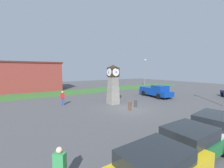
# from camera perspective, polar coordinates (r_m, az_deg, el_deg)

# --- Properties ---
(ground_plane) EXTENTS (82.27, 82.27, 0.00)m
(ground_plane) POSITION_cam_1_polar(r_m,az_deg,el_deg) (16.27, 6.29, -9.37)
(ground_plane) COLOR #4C4C4F
(clock_tower) EXTENTS (1.42, 1.54, 4.74)m
(clock_tower) POSITION_cam_1_polar(r_m,az_deg,el_deg) (18.07, 0.43, -0.32)
(clock_tower) COLOR gray
(clock_tower) RESTS_ON ground_plane
(bollard_near_tower) EXTENTS (0.31, 0.31, 0.89)m
(bollard_near_tower) POSITION_cam_1_polar(r_m,az_deg,el_deg) (16.98, 9.01, -7.22)
(bollard_near_tower) COLOR #333338
(bollard_near_tower) RESTS_ON ground_plane
(bollard_mid_row) EXTENTS (0.31, 0.31, 0.98)m
(bollard_mid_row) POSITION_cam_1_polar(r_m,az_deg,el_deg) (15.65, 6.83, -8.10)
(bollard_mid_row) COLOR brown
(bollard_mid_row) RESTS_ON ground_plane
(car_navy_sedan) EXTENTS (4.31, 2.08, 1.50)m
(car_navy_sedan) POSITION_cam_1_polar(r_m,az_deg,el_deg) (6.15, 17.38, -28.14)
(car_navy_sedan) COLOR gold
(car_navy_sedan) RESTS_ON ground_plane
(car_near_tower) EXTENTS (4.01, 2.05, 1.50)m
(car_near_tower) POSITION_cam_1_polar(r_m,az_deg,el_deg) (8.50, 28.04, -18.68)
(car_near_tower) COLOR #19602D
(car_near_tower) RESTS_ON ground_plane
(car_by_building) EXTENTS (4.61, 2.26, 1.60)m
(car_by_building) POSITION_cam_1_polar(r_m,az_deg,el_deg) (11.08, 34.42, -13.08)
(car_by_building) COLOR silver
(car_by_building) RESTS_ON ground_plane
(pickup_truck) EXTENTS (2.55, 5.66, 1.85)m
(pickup_truck) POSITION_cam_1_polar(r_m,az_deg,el_deg) (23.92, 16.24, -2.52)
(pickup_truck) COLOR navy
(pickup_truck) RESTS_ON ground_plane
(bench) EXTENTS (0.74, 1.66, 0.90)m
(bench) POSITION_cam_1_polar(r_m,az_deg,el_deg) (30.08, 0.96, -1.50)
(bench) COLOR brown
(bench) RESTS_ON ground_plane
(pedestrian_near_bench) EXTENTS (0.42, 0.27, 1.68)m
(pedestrian_near_bench) POSITION_cam_1_polar(r_m,az_deg,el_deg) (18.43, -18.32, -4.81)
(pedestrian_near_bench) COLOR #264CA5
(pedestrian_near_bench) RESTS_ON ground_plane
(pedestrian_crossing_lot) EXTENTS (0.45, 0.46, 1.57)m
(pedestrian_crossing_lot) POSITION_cam_1_polar(r_m,az_deg,el_deg) (6.06, -19.27, -27.41)
(pedestrian_crossing_lot) COLOR red
(pedestrian_crossing_lot) RESTS_ON ground_plane
(street_lamp_near_road) EXTENTS (0.50, 0.24, 6.77)m
(street_lamp_near_road) POSITION_cam_1_polar(r_m,az_deg,el_deg) (38.86, 12.44, 4.91)
(street_lamp_near_road) COLOR slate
(street_lamp_near_road) RESTS_ON ground_plane
(warehouse_blue_far) EXTENTS (14.50, 8.14, 5.67)m
(warehouse_blue_far) POSITION_cam_1_polar(r_m,az_deg,el_deg) (34.43, -31.07, 2.48)
(warehouse_blue_far) COLOR maroon
(warehouse_blue_far) RESTS_ON ground_plane
(grass_verge_far) EXTENTS (49.36, 6.35, 0.04)m
(grass_verge_far) POSITION_cam_1_polar(r_m,az_deg,el_deg) (30.14, -8.87, -2.52)
(grass_verge_far) COLOR #386B2D
(grass_verge_far) RESTS_ON ground_plane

